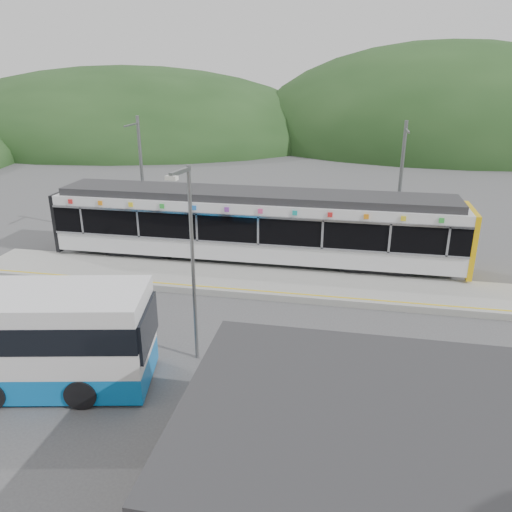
# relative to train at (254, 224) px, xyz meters

# --- Properties ---
(ground) EXTENTS (120.00, 120.00, 0.00)m
(ground) POSITION_rel_train_xyz_m (0.08, -6.00, -2.06)
(ground) COLOR #4C4C4F
(ground) RESTS_ON ground
(hills) EXTENTS (146.00, 149.00, 26.00)m
(hills) POSITION_rel_train_xyz_m (6.27, -0.71, -2.06)
(hills) COLOR #1E3D19
(hills) RESTS_ON ground
(platform) EXTENTS (26.00, 3.20, 0.30)m
(platform) POSITION_rel_train_xyz_m (0.08, -2.70, -1.91)
(platform) COLOR #9E9E99
(platform) RESTS_ON ground
(yellow_line) EXTENTS (26.00, 0.10, 0.01)m
(yellow_line) POSITION_rel_train_xyz_m (0.08, -4.00, -1.76)
(yellow_line) COLOR yellow
(yellow_line) RESTS_ON platform
(train) EXTENTS (20.44, 3.01, 3.74)m
(train) POSITION_rel_train_xyz_m (0.00, 0.00, 0.00)
(train) COLOR black
(train) RESTS_ON ground
(catenary_mast_west) EXTENTS (0.18, 1.80, 7.00)m
(catenary_mast_west) POSITION_rel_train_xyz_m (-6.92, 2.56, 1.58)
(catenary_mast_west) COLOR slate
(catenary_mast_west) RESTS_ON ground
(catenary_mast_east) EXTENTS (0.18, 1.80, 7.00)m
(catenary_mast_east) POSITION_rel_train_xyz_m (7.08, 2.56, 1.58)
(catenary_mast_east) COLOR slate
(catenary_mast_east) RESTS_ON ground
(station_shelter) EXTENTS (9.20, 6.20, 3.00)m
(station_shelter) POSITION_rel_train_xyz_m (6.08, -15.00, -0.51)
(station_shelter) COLOR olive
(station_shelter) RESTS_ON ground
(lamp_post) EXTENTS (0.38, 1.18, 6.64)m
(lamp_post) POSITION_rel_train_xyz_m (-0.20, -9.31, 1.88)
(lamp_post) COLOR slate
(lamp_post) RESTS_ON ground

